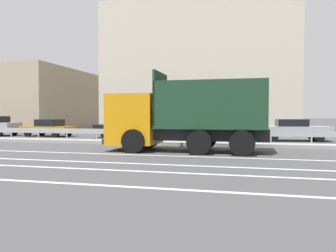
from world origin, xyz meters
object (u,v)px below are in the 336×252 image
object	(u,v)px
parked_car_3	(49,128)
dump_truck	(167,122)
parked_car_5	(208,129)
parked_car_6	(293,130)
parked_car_4	(129,128)
median_road_sign	(130,120)

from	to	relation	value
parked_car_3	dump_truck	bearing A→B (deg)	-119.72
parked_car_5	parked_car_6	xyz separation A→B (m)	(5.45, -0.53, -0.01)
parked_car_5	parked_car_4	bearing A→B (deg)	93.91
parked_car_3	parked_car_5	size ratio (longest dim) A/B	1.03
dump_truck	median_road_sign	bearing A→B (deg)	43.59
dump_truck	parked_car_5	size ratio (longest dim) A/B	1.77
parked_car_6	dump_truck	bearing A→B (deg)	-44.74
median_road_sign	parked_car_5	size ratio (longest dim) A/B	0.62
median_road_sign	parked_car_3	bearing A→B (deg)	150.54
parked_car_6	parked_car_5	bearing A→B (deg)	-99.77
dump_truck	median_road_sign	size ratio (longest dim) A/B	2.85
parked_car_5	parked_car_6	world-z (taller)	parked_car_5
parked_car_3	parked_car_6	world-z (taller)	parked_car_6
parked_car_3	parked_car_6	bearing A→B (deg)	-86.22
parked_car_4	parked_car_3	bearing A→B (deg)	91.01
median_road_sign	parked_car_5	distance (m)	6.38
dump_truck	parked_car_5	distance (m)	8.11
parked_car_3	parked_car_5	distance (m)	12.32
dump_truck	median_road_sign	world-z (taller)	dump_truck
dump_truck	parked_car_4	world-z (taller)	dump_truck
median_road_sign	parked_car_4	xyz separation A→B (m)	(-1.83, 4.80, -0.62)
median_road_sign	parked_car_3	distance (m)	9.71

